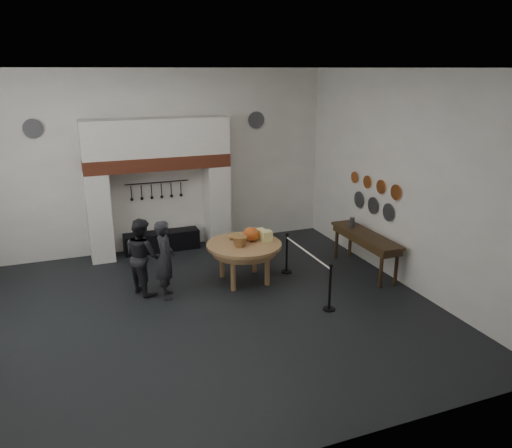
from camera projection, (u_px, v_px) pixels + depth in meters
name	position (u px, v px, depth m)	size (l,w,h in m)	color
floor	(200.00, 313.00, 9.57)	(9.00, 8.00, 0.02)	black
ceiling	(191.00, 68.00, 8.23)	(9.00, 8.00, 0.02)	silver
wall_back	(155.00, 162.00, 12.46)	(9.00, 0.02, 4.50)	white
wall_front	(290.00, 287.00, 5.34)	(9.00, 0.02, 4.50)	white
wall_right	(404.00, 180.00, 10.45)	(0.02, 8.00, 4.50)	white
chimney_pier_left	(99.00, 217.00, 12.00)	(0.55, 0.70, 2.15)	silver
chimney_pier_right	(217.00, 205.00, 13.01)	(0.55, 0.70, 2.15)	silver
hearth_brick_band	(158.00, 162.00, 12.13)	(3.50, 0.72, 0.32)	#9E442B
chimney_hood	(156.00, 137.00, 11.95)	(3.50, 0.70, 0.90)	silver
iron_range	(162.00, 241.00, 12.81)	(1.90, 0.45, 0.50)	black
utensil_rail	(157.00, 182.00, 12.54)	(0.02, 0.02, 1.60)	black
work_table	(244.00, 245.00, 10.80)	(1.63, 1.63, 0.07)	#A87F4F
pumpkin	(251.00, 234.00, 10.90)	(0.36, 0.36, 0.31)	#C6591B
cheese_block_big	(266.00, 236.00, 10.88)	(0.22, 0.22, 0.24)	#F5F092
cheese_block_small	(260.00, 233.00, 11.14)	(0.18, 0.18, 0.20)	#EEEE8E
wicker_basket	(240.00, 242.00, 10.57)	(0.32, 0.32, 0.22)	#A27B3B
bread_loaf	(234.00, 236.00, 11.04)	(0.31, 0.18, 0.13)	#A67E3B
visitor_near	(165.00, 259.00, 10.04)	(0.60, 0.39, 1.63)	black
visitor_far	(142.00, 256.00, 10.26)	(0.78, 0.61, 1.60)	black
side_table	(366.00, 235.00, 11.33)	(0.55, 2.20, 0.06)	#3C2B16
pewter_jug	(352.00, 222.00, 11.83)	(0.12, 0.12, 0.22)	#4D4C52
copper_pan_a	(396.00, 192.00, 10.70)	(0.34, 0.34, 0.03)	#C6662D
copper_pan_b	(381.00, 187.00, 11.19)	(0.32, 0.32, 0.03)	#C6662D
copper_pan_c	(367.00, 182.00, 11.68)	(0.30, 0.30, 0.03)	#C6662D
copper_pan_d	(355.00, 177.00, 12.17)	(0.28, 0.28, 0.03)	#C6662D
pewter_plate_left	(388.00, 212.00, 11.03)	(0.40, 0.40, 0.03)	#4C4C51
pewter_plate_mid	(373.00, 206.00, 11.57)	(0.40, 0.40, 0.03)	#4C4C51
pewter_plate_right	(359.00, 200.00, 12.10)	(0.40, 0.40, 0.03)	#4C4C51
pewter_plate_back_left	(33.00, 129.00, 11.22)	(0.44, 0.44, 0.03)	#4C4C51
pewter_plate_back_right	(256.00, 120.00, 13.07)	(0.44, 0.44, 0.03)	#4C4C51
barrier_post_near	(330.00, 289.00, 9.58)	(0.05, 0.05, 0.90)	black
barrier_post_far	(287.00, 254.00, 11.36)	(0.05, 0.05, 0.90)	black
barrier_rope	(307.00, 252.00, 10.35)	(0.04, 0.04, 2.00)	white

